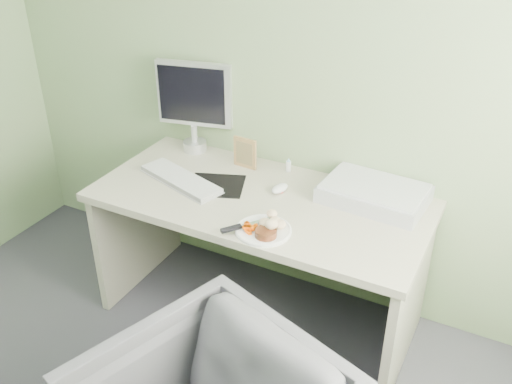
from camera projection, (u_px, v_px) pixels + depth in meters
The scene contains 14 objects.
wall_back at pixel (296, 48), 2.69m from camera, with size 3.50×3.50×0.00m, color gray.
desk at pixel (259, 229), 2.80m from camera, with size 1.60×0.75×0.73m.
plate at pixel (263, 230), 2.45m from camera, with size 0.24×0.24×0.01m, color white.
steak at pixel (266, 233), 2.40m from camera, with size 0.09×0.09×0.03m, color black.
potato_pile at pixel (272, 221), 2.45m from camera, with size 0.11×0.08×0.06m, color tan.
carrot_heap at pixel (249, 226), 2.43m from camera, with size 0.06×0.05×0.04m, color #F45705.
steak_knife at pixel (239, 227), 2.44m from camera, with size 0.16×0.21×0.02m.
mousepad at pixel (217, 185), 2.80m from camera, with size 0.26×0.23×0.00m, color black.
keyboard at pixel (181, 179), 2.83m from camera, with size 0.48×0.14×0.02m, color white.
computer_mouse at pixel (280, 188), 2.75m from camera, with size 0.06×0.10×0.04m, color white.
photo_frame at pixel (245, 153), 2.94m from camera, with size 0.13×0.02×0.16m, color #9E824A.
eyedrop_bottle at pixel (288, 165), 2.92m from camera, with size 0.03×0.03×0.08m.
scanner at pixel (374, 194), 2.66m from camera, with size 0.48×0.32×0.07m, color #B2B5B9.
monitor at pixel (194, 102), 3.03m from camera, with size 0.41×0.15×0.49m.
Camera 1 is at (1.05, -0.46, 2.10)m, focal length 40.00 mm.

